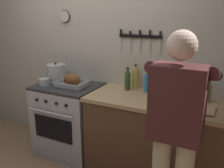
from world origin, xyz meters
name	(u,v)px	position (x,y,z in m)	size (l,w,h in m)	color
wall_back	(97,50)	(0.00, 1.35, 1.30)	(6.00, 0.13, 2.60)	beige
counter_block	(183,144)	(1.21, 0.99, 0.46)	(2.03, 0.65, 0.90)	brown
stove	(69,119)	(-0.22, 0.99, 0.45)	(0.76, 0.67, 0.90)	#BCBCC1
person_cook	(176,126)	(1.25, 0.34, 0.95)	(0.51, 0.63, 1.66)	#C6B793
roasting_pan	(72,81)	(-0.13, 0.96, 0.97)	(0.35, 0.26, 0.16)	#B7B7BC
stock_pot	(56,73)	(-0.42, 1.04, 1.02)	(0.24, 0.24, 0.26)	#B7B7BC
saucepan	(44,82)	(-0.47, 0.86, 0.94)	(0.14, 0.14, 0.09)	#B7B7BC
cutting_board	(194,109)	(1.30, 0.87, 0.91)	(0.36, 0.24, 0.02)	tan
bottle_cooking_oil	(135,79)	(0.57, 1.24, 1.02)	(0.07, 0.07, 0.29)	gold
bottle_wine_red	(154,82)	(0.83, 1.15, 1.03)	(0.07, 0.07, 0.32)	#47141E
bottle_olive_oil	(128,81)	(0.51, 1.15, 1.01)	(0.07, 0.07, 0.26)	#385623
bottle_dish_soap	(147,83)	(0.73, 1.18, 1.01)	(0.06, 0.06, 0.25)	#338CCC
bottle_vinegar	(208,93)	(1.38, 1.15, 1.00)	(0.07, 0.07, 0.23)	#997F4C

